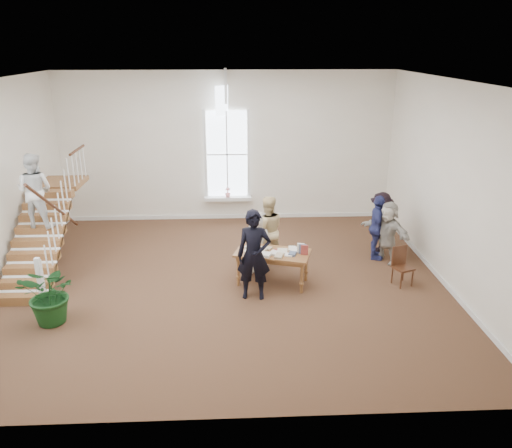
{
  "coord_description": "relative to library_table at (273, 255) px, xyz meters",
  "views": [
    {
      "loc": [
        0.18,
        -10.45,
        5.23
      ],
      "look_at": [
        0.69,
        0.4,
        1.27
      ],
      "focal_mm": 35.0,
      "sensor_mm": 36.0,
      "label": 1
    }
  ],
  "objects": [
    {
      "name": "floor_plant",
      "position": [
        -4.44,
        -1.51,
        -0.07
      ],
      "size": [
        1.36,
        1.26,
        1.25
      ],
      "primitive_type": "imported",
      "rotation": [
        0.0,
        0.0,
        -0.3
      ],
      "color": "#133D16",
      "rests_on": "ground"
    },
    {
      "name": "police_officer",
      "position": [
        -0.45,
        -0.65,
        0.3
      ],
      "size": [
        0.77,
        0.55,
        1.98
      ],
      "primitive_type": "imported",
      "rotation": [
        0.0,
        0.0,
        -0.1
      ],
      "color": "black",
      "rests_on": "ground"
    },
    {
      "name": "room_shell",
      "position": [
        -1.04,
        4.51,
        -0.29
      ],
      "size": [
        10.49,
        10.0,
        10.0
      ],
      "color": "silver",
      "rests_on": "ground"
    },
    {
      "name": "ground",
      "position": [
        -1.04,
        0.11,
        -0.7
      ],
      "size": [
        10.0,
        10.0,
        0.0
      ],
      "primitive_type": "plane",
      "color": "#42291A",
      "rests_on": "ground"
    },
    {
      "name": "person_yellow",
      "position": [
        -0.05,
        1.1,
        0.18
      ],
      "size": [
        0.94,
        0.78,
        1.76
      ],
      "primitive_type": "imported",
      "rotation": [
        0.0,
        0.0,
        3.29
      ],
      "color": "beige",
      "rests_on": "ground"
    },
    {
      "name": "elderly_woman",
      "position": [
        -0.35,
        0.6,
        0.07
      ],
      "size": [
        0.76,
        0.5,
        1.54
      ],
      "primitive_type": "imported",
      "rotation": [
        0.0,
        0.0,
        3.13
      ],
      "color": "beige",
      "rests_on": "ground"
    },
    {
      "name": "staircase",
      "position": [
        -5.38,
        0.86,
        0.92
      ],
      "size": [
        1.1,
        4.1,
        2.92
      ],
      "color": "brown",
      "rests_on": "ground"
    },
    {
      "name": "woman_cluster_a",
      "position": [
        2.75,
        1.29,
        0.14
      ],
      "size": [
        0.64,
        1.05,
        1.68
      ],
      "primitive_type": "imported",
      "rotation": [
        0.0,
        0.0,
        1.32
      ],
      "color": "navy",
      "rests_on": "ground"
    },
    {
      "name": "woman_cluster_b",
      "position": [
        2.96,
        1.74,
        0.11
      ],
      "size": [
        1.03,
        1.21,
        1.62
      ],
      "primitive_type": "imported",
      "rotation": [
        0.0,
        0.0,
        4.21
      ],
      "color": "black",
      "rests_on": "ground"
    },
    {
      "name": "library_table",
      "position": [
        0.0,
        0.0,
        0.0
      ],
      "size": [
        1.82,
        1.27,
        0.84
      ],
      "rotation": [
        0.0,
        0.0,
        -0.29
      ],
      "color": "brown",
      "rests_on": "ground"
    },
    {
      "name": "woman_cluster_c",
      "position": [
        2.96,
        1.09,
        0.09
      ],
      "size": [
        1.22,
        1.47,
        1.58
      ],
      "primitive_type": "imported",
      "rotation": [
        0.0,
        0.0,
        5.32
      ],
      "color": "#B4AEA2",
      "rests_on": "ground"
    },
    {
      "name": "side_chair",
      "position": [
        2.93,
        -0.15,
        -0.2
      ],
      "size": [
        0.5,
        0.5,
        0.9
      ],
      "rotation": [
        0.0,
        0.0,
        0.36
      ],
      "color": "#3A2010",
      "rests_on": "ground"
    }
  ]
}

